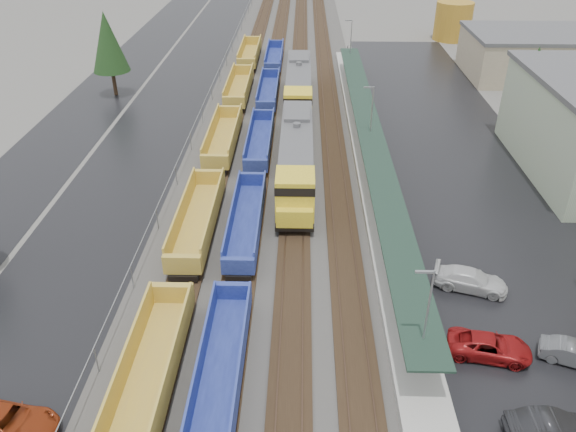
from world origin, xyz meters
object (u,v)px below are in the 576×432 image
Objects in this scene: locomotive_lead at (296,159)px; well_string_blue at (246,221)px; parked_car_east_b at (489,347)px; parked_car_east_a at (552,429)px; locomotive_trail at (299,88)px; parked_car_east_c at (471,280)px; storage_tank at (453,21)px; parked_car_west_c at (6,423)px; well_string_yellow at (198,220)px; parked_car_east_e at (575,354)px.

locomotive_lead reaches higher than well_string_blue.
parked_car_east_b is (12.26, -22.76, -1.87)m from locomotive_lead.
parked_car_east_a is at bearing -64.34° from locomotive_lead.
locomotive_trail is 4.14× the size of parked_car_east_c.
parked_car_east_b is (-15.28, -79.76, -2.59)m from storage_tank.
storage_tank reaches higher than locomotive_trail.
locomotive_trail is 4.52× the size of parked_car_east_a.
locomotive_lead is at bearing 66.16° from well_string_blue.
well_string_blue is 23.70× the size of parked_car_east_a.
locomotive_lead reaches higher than parked_car_west_c.
well_string_yellow is 21.90m from parked_car_east_c.
parked_car_east_e is (21.31, -14.22, -0.44)m from well_string_blue.
storage_tank reaches higher than well_string_blue.
well_string_yellow is 1.03× the size of well_string_blue.
locomotive_lead is at bearing 55.54° from parked_car_east_c.
parked_car_east_a is (13.83, -49.80, -1.79)m from locomotive_trail.
parked_car_east_c is at bearing -101.43° from storage_tank.
locomotive_trail is 3.82× the size of parked_car_west_c.
parked_car_east_a is at bearing -74.48° from locomotive_trail.
locomotive_lead is at bearing 38.89° from parked_car_east_b.
locomotive_trail reaches higher than well_string_yellow.
parked_car_east_a is at bearing -154.87° from parked_car_east_b.
parked_car_west_c is 32.85m from parked_car_east_e.
parked_car_east_b is (12.26, -43.76, -1.87)m from locomotive_trail.
locomotive_trail is at bearing 90.00° from locomotive_lead.
parked_car_east_a is at bearing -99.08° from storage_tank.
parked_car_west_c reaches higher than parked_car_east_c.
well_string_yellow is 24.36× the size of parked_car_east_a.
parked_car_east_a is at bearing -157.95° from parked_car_east_c.
well_string_blue is at bearing -17.34° from parked_car_west_c.
locomotive_lead is at bearing -15.89° from parked_car_west_c.
well_string_blue is at bearing 78.27° from parked_car_east_e.
locomotive_lead is at bearing 25.86° from parked_car_east_a.
well_string_yellow reaches higher than parked_car_east_e.
storage_tank is 1.17× the size of parked_car_west_c.
parked_car_east_e is (5.04, -0.51, -0.03)m from parked_car_east_b.
well_string_yellow is 28.98m from parked_car_east_e.
well_string_blue is 25.62m from parked_car_east_e.
locomotive_lead is 63.31m from storage_tank.
parked_car_east_c is 8.46m from parked_car_east_e.
locomotive_lead reaches higher than parked_car_east_b.
well_string_yellow is at bearing 82.82° from parked_car_east_e.
parked_car_east_c is at bearing -71.04° from locomotive_trail.
parked_car_east_c reaches higher than parked_car_east_b.
parked_car_east_e is at bearing -130.30° from parked_car_east_c.
locomotive_lead reaches higher than parked_car_east_e.
parked_car_east_e is (17.31, -23.27, -1.90)m from locomotive_lead.
well_string_yellow is (-8.00, -30.15, -1.35)m from locomotive_trail.
locomotive_trail is at bearing 75.14° from well_string_yellow.
well_string_blue is 73.23m from storage_tank.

